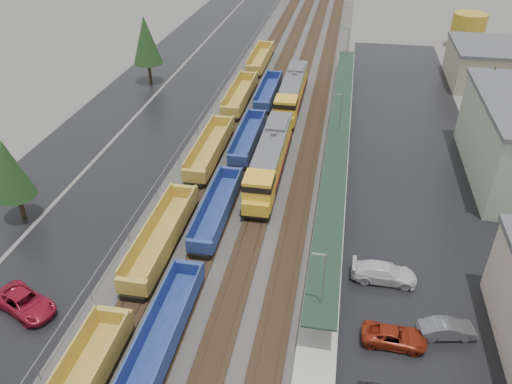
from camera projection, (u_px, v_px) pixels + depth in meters
ballast_strip at (275, 116)px, 73.54m from camera, size 20.00×160.00×0.08m
trackbed at (275, 115)px, 73.48m from camera, size 14.60×160.00×0.22m
west_parking_lot at (178, 108)px, 75.84m from camera, size 10.00×160.00×0.02m
west_road at (116, 104)px, 77.37m from camera, size 9.00×160.00×0.02m
east_commuter_lot at (413, 160)px, 62.41m from camera, size 16.00×100.00×0.02m
station_platform at (337, 148)px, 63.47m from camera, size 3.00×80.00×8.00m
chainlink_fence at (209, 105)px, 72.85m from camera, size 0.08×160.04×2.02m
tree_west_near at (9, 169)px, 48.99m from camera, size 3.96×3.96×9.00m
tree_west_far at (146, 40)px, 81.45m from camera, size 4.84×4.84×11.00m
tree_east at (489, 92)px, 64.14m from camera, size 4.40×4.40×10.00m
locomotive_lead at (270, 160)px, 57.37m from camera, size 3.03×19.96×4.52m
locomotive_trail at (292, 93)px, 74.70m from camera, size 3.03×19.96×4.52m
well_string_yellow at (190, 187)px, 54.76m from camera, size 2.85×105.26×2.53m
well_string_blue at (195, 260)px, 44.62m from camera, size 2.57×96.25×2.28m
storage_tank at (467, 30)px, 100.30m from camera, size 6.69×6.69×6.69m
parked_car_west_c at (25, 303)px, 40.73m from camera, size 4.73×6.35×1.60m
parked_car_east_b at (394, 337)px, 37.91m from camera, size 2.40×4.99×1.37m
parked_car_east_c at (384, 273)px, 43.71m from camera, size 2.37×5.70×1.65m
parked_car_east_e at (447, 329)px, 38.48m from camera, size 2.38×4.63×1.45m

